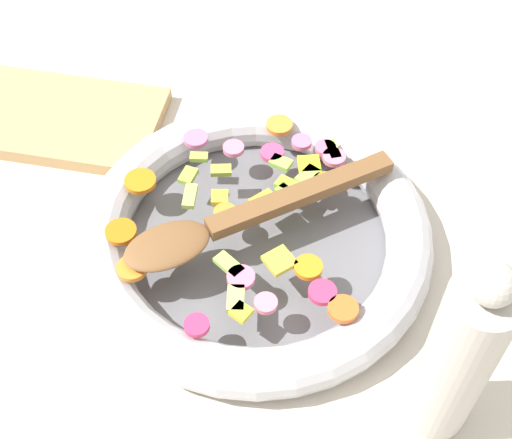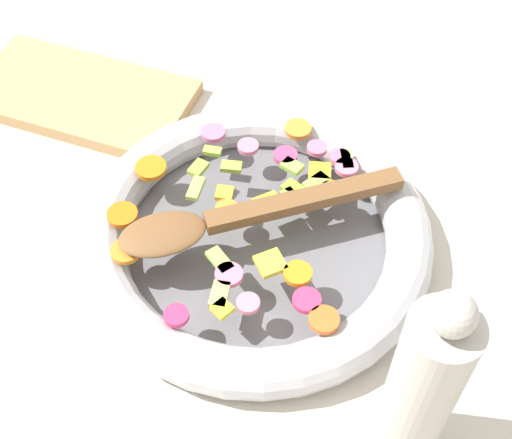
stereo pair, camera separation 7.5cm
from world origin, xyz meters
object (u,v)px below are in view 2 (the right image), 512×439
object	(u,v)px
skillet	(256,236)
wooden_spoon	(233,217)
cutting_board	(81,96)
pepper_mill	(423,385)

from	to	relation	value
skillet	wooden_spoon	xyz separation A→B (m)	(0.02, 0.02, 0.04)
wooden_spoon	cutting_board	world-z (taller)	wooden_spoon
pepper_mill	cutting_board	distance (m)	0.59
wooden_spoon	skillet	bearing A→B (deg)	-142.59
wooden_spoon	cutting_board	bearing A→B (deg)	-29.82
skillet	pepper_mill	distance (m)	0.27
skillet	cutting_board	xyz separation A→B (m)	(0.30, -0.14, -0.01)
wooden_spoon	pepper_mill	world-z (taller)	pepper_mill
wooden_spoon	pepper_mill	distance (m)	0.26
pepper_mill	skillet	bearing A→B (deg)	-37.57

